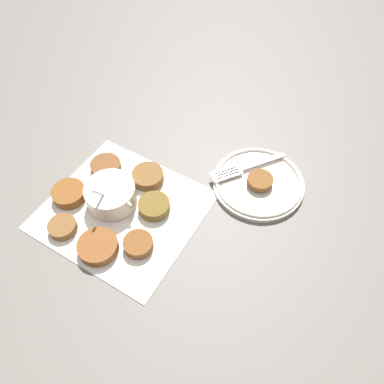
# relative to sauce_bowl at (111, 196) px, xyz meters

# --- Properties ---
(ground_plane) EXTENTS (4.00, 4.00, 0.00)m
(ground_plane) POSITION_rel_sauce_bowl_xyz_m (0.05, -0.01, -0.03)
(ground_plane) COLOR #605B56
(napkin) EXTENTS (0.35, 0.33, 0.00)m
(napkin) POSITION_rel_sauce_bowl_xyz_m (0.03, -0.00, -0.02)
(napkin) COLOR white
(napkin) RESTS_ON ground_plane
(sauce_bowl) EXTENTS (0.12, 0.11, 0.09)m
(sauce_bowl) POSITION_rel_sauce_bowl_xyz_m (0.00, 0.00, 0.00)
(sauce_bowl) COLOR silver
(sauce_bowl) RESTS_ON napkin
(fritter_0) EXTENTS (0.06, 0.06, 0.02)m
(fritter_0) POSITION_rel_sauce_bowl_xyz_m (-0.03, -0.11, -0.01)
(fritter_0) COLOR brown
(fritter_0) RESTS_ON napkin
(fritter_1) EXTENTS (0.08, 0.08, 0.02)m
(fritter_1) POSITION_rel_sauce_bowl_xyz_m (0.06, -0.10, -0.01)
(fritter_1) COLOR brown
(fritter_1) RESTS_ON napkin
(fritter_2) EXTENTS (0.07, 0.07, 0.02)m
(fritter_2) POSITION_rel_sauce_bowl_xyz_m (0.08, 0.04, -0.01)
(fritter_2) COLOR brown
(fritter_2) RESTS_ON napkin
(fritter_3) EXTENTS (0.07, 0.07, 0.02)m
(fritter_3) POSITION_rel_sauce_bowl_xyz_m (-0.08, 0.06, -0.01)
(fritter_3) COLOR brown
(fritter_3) RESTS_ON napkin
(fritter_4) EXTENTS (0.07, 0.07, 0.02)m
(fritter_4) POSITION_rel_sauce_bowl_xyz_m (-0.08, -0.05, -0.01)
(fritter_4) COLOR brown
(fritter_4) RESTS_ON napkin
(fritter_5) EXTENTS (0.06, 0.06, 0.02)m
(fritter_5) POSITION_rel_sauce_bowl_xyz_m (0.12, -0.04, -0.01)
(fritter_5) COLOR brown
(fritter_5) RESTS_ON napkin
(fritter_6) EXTENTS (0.07, 0.07, 0.02)m
(fritter_6) POSITION_rel_sauce_bowl_xyz_m (0.02, 0.09, -0.01)
(fritter_6) COLOR brown
(fritter_6) RESTS_ON napkin
(serving_plate) EXTENTS (0.20, 0.20, 0.02)m
(serving_plate) POSITION_rel_sauce_bowl_xyz_m (0.22, 0.24, -0.02)
(serving_plate) COLOR silver
(serving_plate) RESTS_ON ground_plane
(fritter_on_plate) EXTENTS (0.06, 0.06, 0.01)m
(fritter_on_plate) POSITION_rel_sauce_bowl_xyz_m (0.22, 0.23, -0.00)
(fritter_on_plate) COLOR brown
(fritter_on_plate) RESTS_ON serving_plate
(fork) EXTENTS (0.11, 0.17, 0.00)m
(fork) POSITION_rel_sauce_bowl_xyz_m (0.17, 0.24, -0.01)
(fork) COLOR silver
(fork) RESTS_ON serving_plate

